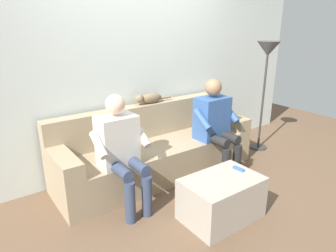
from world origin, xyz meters
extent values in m
plane|color=brown|center=(0.00, 0.60, 0.00)|extent=(8.00, 8.00, 0.00)
cube|color=silver|center=(0.00, -0.53, 1.32)|extent=(5.48, 0.06, 2.63)
cube|color=#9E896B|center=(0.00, 0.00, 0.20)|extent=(2.03, 0.57, 0.41)
cube|color=#9E896B|center=(0.00, -0.37, 0.41)|extent=(2.41, 0.17, 0.82)
cube|color=#9E896B|center=(-1.11, 0.00, 0.29)|extent=(0.19, 0.57, 0.57)
cube|color=#9E896B|center=(1.11, 0.00, 0.29)|extent=(0.19, 0.57, 0.57)
cube|color=#A89E8E|center=(0.00, 0.97, 0.20)|extent=(0.72, 0.48, 0.41)
cube|color=#335693|center=(-0.63, 0.15, 0.66)|extent=(0.38, 0.27, 0.51)
sphere|color=#936B4C|center=(-0.63, 0.15, 1.03)|extent=(0.20, 0.20, 0.20)
cylinder|color=black|center=(-0.72, 0.33, 0.46)|extent=(0.11, 0.36, 0.11)
cylinder|color=black|center=(-0.54, 0.33, 0.46)|extent=(0.11, 0.36, 0.11)
cylinder|color=black|center=(-0.72, 0.51, 0.20)|extent=(0.10, 0.10, 0.41)
cylinder|color=black|center=(-0.54, 0.51, 0.20)|extent=(0.10, 0.10, 0.41)
cylinder|color=#335693|center=(-0.86, 0.23, 0.70)|extent=(0.08, 0.27, 0.22)
cylinder|color=#335693|center=(-0.40, 0.23, 0.70)|extent=(0.08, 0.27, 0.22)
cube|color=beige|center=(0.63, 0.16, 0.66)|extent=(0.37, 0.26, 0.51)
sphere|color=beige|center=(0.63, 0.16, 1.03)|extent=(0.19, 0.19, 0.19)
cylinder|color=#333D56|center=(0.54, 0.35, 0.46)|extent=(0.11, 0.38, 0.11)
cylinder|color=#333D56|center=(0.72, 0.35, 0.46)|extent=(0.11, 0.38, 0.11)
cylinder|color=#333D56|center=(0.54, 0.53, 0.20)|extent=(0.10, 0.10, 0.41)
cylinder|color=#333D56|center=(0.72, 0.53, 0.20)|extent=(0.10, 0.10, 0.41)
cylinder|color=beige|center=(0.40, 0.24, 0.70)|extent=(0.08, 0.27, 0.22)
cylinder|color=beige|center=(0.85, 0.24, 0.70)|extent=(0.08, 0.27, 0.22)
ellipsoid|color=#756047|center=(-0.10, -0.37, 0.88)|extent=(0.28, 0.12, 0.12)
sphere|color=#756047|center=(0.06, -0.37, 0.89)|extent=(0.11, 0.11, 0.11)
cone|color=#756047|center=(0.05, -0.40, 0.94)|extent=(0.04, 0.04, 0.03)
cone|color=#756047|center=(0.05, -0.34, 0.94)|extent=(0.04, 0.04, 0.03)
cylinder|color=#756047|center=(-0.30, -0.37, 0.85)|extent=(0.18, 0.03, 0.03)
cube|color=#3860B7|center=(-0.25, 0.94, 0.42)|extent=(0.05, 0.12, 0.02)
cylinder|color=#2D2D2D|center=(-1.66, 0.09, 0.01)|extent=(0.24, 0.24, 0.02)
cylinder|color=#333333|center=(-1.66, 0.09, 0.70)|extent=(0.03, 0.03, 1.40)
cone|color=#4C4C51|center=(-1.66, 0.09, 1.41)|extent=(0.30, 0.30, 0.19)
camera|label=1|loc=(1.84, 2.68, 1.76)|focal=32.73mm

